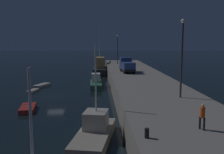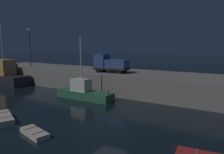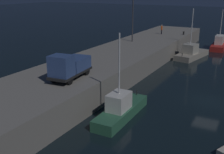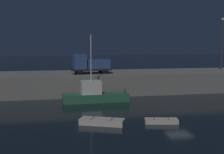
{
  "view_description": "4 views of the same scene",
  "coord_description": "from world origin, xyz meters",
  "px_view_note": "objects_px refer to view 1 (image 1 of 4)",
  "views": [
    {
      "loc": [
        40.1,
        6.59,
        8.68
      ],
      "look_at": [
        -1.25,
        8.8,
        2.75
      ],
      "focal_mm": 42.26,
      "sensor_mm": 36.0,
      "label": 1
    },
    {
      "loc": [
        9.07,
        -13.72,
        6.42
      ],
      "look_at": [
        -4.42,
        7.59,
        2.8
      ],
      "focal_mm": 33.93,
      "sensor_mm": 36.0,
      "label": 2
    },
    {
      "loc": [
        -28.4,
        -4.35,
        11.21
      ],
      "look_at": [
        -2.94,
        9.69,
        1.99
      ],
      "focal_mm": 45.23,
      "sensor_mm": 36.0,
      "label": 3
    },
    {
      "loc": [
        -12.61,
        -27.68,
        6.55
      ],
      "look_at": [
        -5.08,
        8.82,
        2.55
      ],
      "focal_mm": 48.21,
      "sensor_mm": 36.0,
      "label": 4
    }
  ],
  "objects_px": {
    "fishing_trawler_red": "(100,68)",
    "lamp_post_west": "(118,47)",
    "fishing_boat_white": "(95,132)",
    "fishing_boat_blue": "(96,82)",
    "dockworker": "(202,115)",
    "bollard_west": "(110,62)",
    "utility_truck": "(127,65)",
    "lamp_post_east": "(182,52)",
    "dinghy_orange_near": "(32,91)",
    "rowboat_white_mid": "(28,108)",
    "bollard_central": "(147,133)",
    "dinghy_red_small": "(42,85)"
  },
  "relations": [
    {
      "from": "fishing_trawler_red",
      "to": "lamp_post_west",
      "type": "height_order",
      "value": "fishing_trawler_red"
    },
    {
      "from": "fishing_trawler_red",
      "to": "fishing_boat_white",
      "type": "relative_size",
      "value": 1.6
    },
    {
      "from": "fishing_boat_blue",
      "to": "dockworker",
      "type": "xyz_separation_m",
      "value": [
        31.27,
        7.29,
        2.89
      ]
    },
    {
      "from": "fishing_boat_white",
      "to": "bollard_west",
      "type": "xyz_separation_m",
      "value": [
        -44.71,
        3.4,
        2.21
      ]
    },
    {
      "from": "utility_truck",
      "to": "dockworker",
      "type": "bearing_deg",
      "value": 2.92
    },
    {
      "from": "fishing_boat_white",
      "to": "utility_truck",
      "type": "height_order",
      "value": "fishing_boat_white"
    },
    {
      "from": "utility_truck",
      "to": "dockworker",
      "type": "xyz_separation_m",
      "value": [
        31.06,
        1.58,
        -0.28
      ]
    },
    {
      "from": "lamp_post_east",
      "to": "fishing_boat_white",
      "type": "bearing_deg",
      "value": -63.12
    },
    {
      "from": "dinghy_orange_near",
      "to": "rowboat_white_mid",
      "type": "xyz_separation_m",
      "value": [
        11.65,
        2.26,
        0.09
      ]
    },
    {
      "from": "rowboat_white_mid",
      "to": "lamp_post_east",
      "type": "xyz_separation_m",
      "value": [
        5.71,
        17.17,
        7.1
      ]
    },
    {
      "from": "dinghy_orange_near",
      "to": "utility_truck",
      "type": "height_order",
      "value": "utility_truck"
    },
    {
      "from": "utility_truck",
      "to": "bollard_central",
      "type": "relative_size",
      "value": 8.74
    },
    {
      "from": "fishing_boat_white",
      "to": "lamp_post_west",
      "type": "height_order",
      "value": "lamp_post_west"
    },
    {
      "from": "fishing_trawler_red",
      "to": "lamp_post_west",
      "type": "distance_m",
      "value": 7.24
    },
    {
      "from": "fishing_boat_white",
      "to": "lamp_post_east",
      "type": "height_order",
      "value": "lamp_post_east"
    },
    {
      "from": "lamp_post_west",
      "to": "bollard_central",
      "type": "height_order",
      "value": "lamp_post_west"
    },
    {
      "from": "fishing_boat_white",
      "to": "lamp_post_east",
      "type": "relative_size",
      "value": 1.04
    },
    {
      "from": "utility_truck",
      "to": "bollard_central",
      "type": "distance_m",
      "value": 32.45
    },
    {
      "from": "rowboat_white_mid",
      "to": "dockworker",
      "type": "distance_m",
      "value": 22.22
    },
    {
      "from": "rowboat_white_mid",
      "to": "bollard_central",
      "type": "bearing_deg",
      "value": 34.66
    },
    {
      "from": "dockworker",
      "to": "bollard_central",
      "type": "height_order",
      "value": "dockworker"
    },
    {
      "from": "bollard_central",
      "to": "fishing_trawler_red",
      "type": "bearing_deg",
      "value": -177.22
    },
    {
      "from": "dinghy_red_small",
      "to": "lamp_post_east",
      "type": "relative_size",
      "value": 0.48
    },
    {
      "from": "dinghy_orange_near",
      "to": "dockworker",
      "type": "relative_size",
      "value": 1.65
    },
    {
      "from": "lamp_post_east",
      "to": "lamp_post_west",
      "type": "bearing_deg",
      "value": -174.55
    },
    {
      "from": "fishing_boat_blue",
      "to": "utility_truck",
      "type": "distance_m",
      "value": 6.53
    },
    {
      "from": "rowboat_white_mid",
      "to": "dinghy_red_small",
      "type": "height_order",
      "value": "rowboat_white_mid"
    },
    {
      "from": "dinghy_orange_near",
      "to": "utility_truck",
      "type": "relative_size",
      "value": 0.55
    },
    {
      "from": "lamp_post_east",
      "to": "dockworker",
      "type": "bearing_deg",
      "value": -9.44
    },
    {
      "from": "bollard_central",
      "to": "dinghy_red_small",
      "type": "bearing_deg",
      "value": -158.26
    },
    {
      "from": "fishing_trawler_red",
      "to": "dockworker",
      "type": "height_order",
      "value": "fishing_trawler_red"
    },
    {
      "from": "dinghy_red_small",
      "to": "dockworker",
      "type": "distance_m",
      "value": 36.59
    },
    {
      "from": "rowboat_white_mid",
      "to": "utility_truck",
      "type": "distance_m",
      "value": 21.24
    },
    {
      "from": "fishing_trawler_red",
      "to": "fishing_boat_white",
      "type": "distance_m",
      "value": 44.93
    },
    {
      "from": "dinghy_red_small",
      "to": "lamp_post_east",
      "type": "distance_m",
      "value": 30.07
    },
    {
      "from": "bollard_central",
      "to": "lamp_post_west",
      "type": "bearing_deg",
      "value": 177.83
    },
    {
      "from": "dinghy_orange_near",
      "to": "fishing_boat_white",
      "type": "bearing_deg",
      "value": 25.9
    },
    {
      "from": "fishing_boat_blue",
      "to": "fishing_trawler_red",
      "type": "bearing_deg",
      "value": 177.44
    },
    {
      "from": "bollard_west",
      "to": "lamp_post_west",
      "type": "bearing_deg",
      "value": 46.0
    },
    {
      "from": "bollard_central",
      "to": "dinghy_orange_near",
      "type": "bearing_deg",
      "value": -154.0
    },
    {
      "from": "fishing_boat_blue",
      "to": "bollard_west",
      "type": "xyz_separation_m",
      "value": [
        -18.76,
        3.48,
        2.17
      ]
    },
    {
      "from": "fishing_boat_blue",
      "to": "lamp_post_east",
      "type": "relative_size",
      "value": 0.97
    },
    {
      "from": "fishing_boat_white",
      "to": "dinghy_orange_near",
      "type": "xyz_separation_m",
      "value": [
        -21.83,
        -10.6,
        -0.61
      ]
    },
    {
      "from": "lamp_post_west",
      "to": "lamp_post_east",
      "type": "distance_m",
      "value": 38.72
    },
    {
      "from": "bollard_central",
      "to": "fishing_boat_blue",
      "type": "bearing_deg",
      "value": -174.13
    },
    {
      "from": "fishing_boat_white",
      "to": "dinghy_orange_near",
      "type": "distance_m",
      "value": 24.27
    },
    {
      "from": "utility_truck",
      "to": "dinghy_red_small",
      "type": "bearing_deg",
      "value": -93.76
    },
    {
      "from": "dinghy_orange_near",
      "to": "bollard_central",
      "type": "relative_size",
      "value": 4.77
    },
    {
      "from": "fishing_trawler_red",
      "to": "fishing_boat_blue",
      "type": "distance_m",
      "value": 18.99
    },
    {
      "from": "lamp_post_west",
      "to": "dockworker",
      "type": "distance_m",
      "value": 48.48
    }
  ]
}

